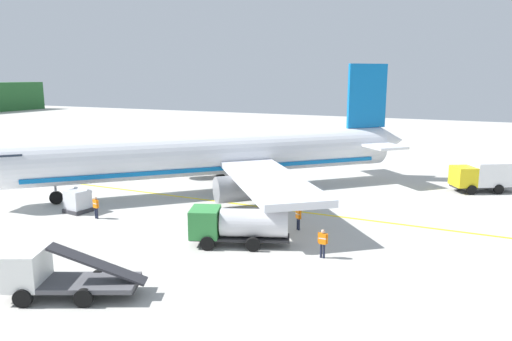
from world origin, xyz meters
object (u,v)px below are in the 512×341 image
at_px(service_truck_catering, 485,175).
at_px(cargo_container_near, 78,201).
at_px(crew_loader_left, 96,206).
at_px(crew_loader_right, 298,216).
at_px(crew_marshaller, 281,186).
at_px(service_truck_fuel, 49,274).
at_px(service_truck_baggage, 237,224).
at_px(airliner_foreground, 218,155).
at_px(crew_supervisor, 323,241).

height_order(service_truck_catering, cargo_container_near, service_truck_catering).
distance_m(crew_loader_left, crew_loader_right, 15.42).
distance_m(crew_marshaller, crew_loader_right, 9.56).
relative_size(service_truck_catering, crew_loader_right, 3.62).
bearing_deg(service_truck_fuel, cargo_container_near, 40.35).
distance_m(service_truck_baggage, crew_marshaller, 13.08).
bearing_deg(service_truck_fuel, crew_marshaller, -6.68).
bearing_deg(cargo_container_near, crew_marshaller, -48.09).
distance_m(service_truck_catering, crew_loader_right, 21.68).
xyz_separation_m(crew_marshaller, crew_loader_right, (-8.31, -4.73, 0.06)).
relative_size(service_truck_baggage, crew_loader_right, 3.88).
bearing_deg(airliner_foreground, service_truck_baggage, -145.83).
bearing_deg(service_truck_baggage, crew_supervisor, -88.14).
height_order(service_truck_fuel, service_truck_catering, service_truck_catering).
bearing_deg(cargo_container_near, service_truck_baggage, -95.29).
relative_size(service_truck_fuel, service_truck_baggage, 1.04).
bearing_deg(crew_marshaller, crew_loader_right, -150.39).
height_order(service_truck_baggage, crew_supervisor, service_truck_baggage).
relative_size(crew_loader_right, crew_supervisor, 0.95).
distance_m(service_truck_fuel, cargo_container_near, 15.54).
bearing_deg(crew_supervisor, airliner_foreground, 48.95).
height_order(service_truck_catering, crew_supervisor, service_truck_catering).
distance_m(service_truck_fuel, crew_loader_left, 13.32).
relative_size(service_truck_fuel, crew_marshaller, 4.25).
bearing_deg(crew_supervisor, service_truck_catering, -21.06).
xyz_separation_m(crew_loader_left, crew_loader_right, (3.97, -14.90, -0.01)).
height_order(airliner_foreground, crew_loader_right, airliner_foreground).
bearing_deg(cargo_container_near, service_truck_fuel, -139.65).
xyz_separation_m(cargo_container_near, crew_loader_right, (3.17, -17.52, 0.10)).
bearing_deg(service_truck_baggage, airliner_foreground, 34.17).
xyz_separation_m(service_truck_baggage, crew_loader_left, (0.59, 12.41, -0.39)).
bearing_deg(crew_loader_right, crew_supervisor, -144.30).
xyz_separation_m(service_truck_fuel, crew_loader_left, (11.04, 7.44, -0.16)).
bearing_deg(crew_marshaller, crew_loader_left, 140.37).
xyz_separation_m(service_truck_baggage, service_truck_catering, (22.73, -14.32, 0.16)).
bearing_deg(crew_marshaller, cargo_container_near, 131.91).
height_order(airliner_foreground, service_truck_baggage, airliner_foreground).
distance_m(airliner_foreground, service_truck_baggage, 15.18).
relative_size(service_truck_baggage, crew_loader_left, 3.85).
distance_m(service_truck_baggage, cargo_container_near, 15.10).
relative_size(service_truck_catering, crew_loader_left, 3.59).
distance_m(service_truck_catering, crew_marshaller, 19.27).
xyz_separation_m(cargo_container_near, crew_supervisor, (-1.21, -20.67, 0.15)).
distance_m(service_truck_baggage, crew_loader_right, 5.21).
relative_size(airliner_foreground, crew_loader_left, 18.88).
xyz_separation_m(service_truck_baggage, crew_marshaller, (12.88, 2.24, -0.46)).
relative_size(service_truck_catering, cargo_container_near, 3.15).
height_order(crew_loader_right, crew_supervisor, crew_supervisor).
height_order(service_truck_baggage, cargo_container_near, service_truck_baggage).
height_order(airliner_foreground, crew_loader_left, airliner_foreground).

